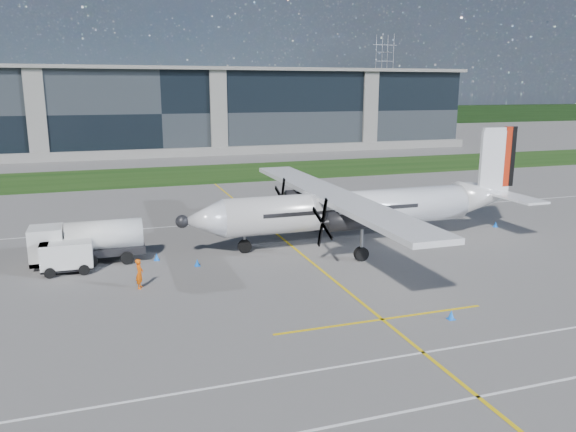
% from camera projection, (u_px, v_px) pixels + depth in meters
% --- Properties ---
extents(ground, '(400.00, 400.00, 0.00)m').
position_uv_depth(ground, '(190.00, 184.00, 71.06)').
color(ground, '#5A5755').
rests_on(ground, ground).
extents(grass_strip, '(400.00, 18.00, 0.04)m').
position_uv_depth(grass_strip, '(181.00, 175.00, 78.46)').
color(grass_strip, '#15360E').
rests_on(grass_strip, ground).
extents(terminal_building, '(120.00, 20.00, 15.00)m').
position_uv_depth(terminal_building, '(156.00, 112.00, 106.39)').
color(terminal_building, black).
rests_on(terminal_building, ground).
extents(tree_line, '(400.00, 6.00, 6.00)m').
position_uv_depth(tree_line, '(137.00, 119.00, 162.89)').
color(tree_line, black).
rests_on(tree_line, ground).
extents(pylon_east, '(9.00, 4.60, 30.00)m').
position_uv_depth(pylon_east, '(384.00, 79.00, 195.66)').
color(pylon_east, gray).
rests_on(pylon_east, ground).
extents(yellow_taxiway_centerline, '(0.20, 70.00, 0.01)m').
position_uv_depth(yellow_taxiway_centerline, '(287.00, 242.00, 44.23)').
color(yellow_taxiway_centerline, yellow).
rests_on(yellow_taxiway_centerline, ground).
extents(white_lane_line, '(90.00, 0.15, 0.01)m').
position_uv_depth(white_lane_line, '(411.00, 411.00, 21.11)').
color(white_lane_line, white).
rests_on(white_lane_line, ground).
extents(turboprop_aircraft, '(28.16, 29.20, 8.76)m').
position_uv_depth(turboprop_aircraft, '(362.00, 187.00, 43.29)').
color(turboprop_aircraft, white).
rests_on(turboprop_aircraft, ground).
extents(fuel_tanker_truck, '(7.86, 2.56, 2.95)m').
position_uv_depth(fuel_tanker_truck, '(79.00, 243.00, 38.48)').
color(fuel_tanker_truck, silver).
rests_on(fuel_tanker_truck, ground).
extents(baggage_tug, '(3.43, 2.06, 2.06)m').
position_uv_depth(baggage_tug, '(67.00, 257.00, 36.78)').
color(baggage_tug, silver).
rests_on(baggage_tug, ground).
extents(ground_crew_person, '(0.84, 1.00, 2.11)m').
position_uv_depth(ground_crew_person, '(139.00, 272.00, 33.82)').
color(ground_crew_person, '#F25907').
rests_on(ground_crew_person, ground).
extents(safety_cone_portwing, '(0.36, 0.36, 0.50)m').
position_uv_depth(safety_cone_portwing, '(451.00, 315.00, 29.41)').
color(safety_cone_portwing, blue).
rests_on(safety_cone_portwing, ground).
extents(safety_cone_nose_port, '(0.36, 0.36, 0.50)m').
position_uv_depth(safety_cone_nose_port, '(197.00, 262.00, 38.24)').
color(safety_cone_nose_port, blue).
rests_on(safety_cone_nose_port, ground).
extents(safety_cone_fwd, '(0.36, 0.36, 0.50)m').
position_uv_depth(safety_cone_fwd, '(157.00, 257.00, 39.51)').
color(safety_cone_fwd, blue).
rests_on(safety_cone_fwd, ground).
extents(safety_cone_tail, '(0.36, 0.36, 0.50)m').
position_uv_depth(safety_cone_tail, '(496.00, 224.00, 49.01)').
color(safety_cone_tail, blue).
rests_on(safety_cone_tail, ground).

